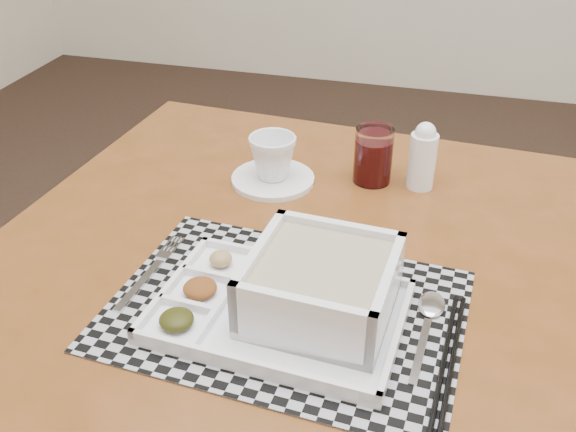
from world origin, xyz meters
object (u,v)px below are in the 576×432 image
object	(u,v)px
cup	(273,157)
serving_tray	(308,294)
juice_glass	(373,157)
dining_table	(304,300)
creamer_bottle	(423,156)

from	to	relation	value
cup	serving_tray	bearing A→B (deg)	-64.35
juice_glass	serving_tray	bearing A→B (deg)	-93.31
juice_glass	dining_table	bearing A→B (deg)	-101.92
cup	creamer_bottle	world-z (taller)	creamer_bottle
creamer_bottle	juice_glass	bearing A→B (deg)	-178.62
dining_table	serving_tray	distance (m)	0.17
serving_tray	creamer_bottle	xyz separation A→B (m)	(0.11, 0.39, 0.02)
dining_table	juice_glass	world-z (taller)	juice_glass
dining_table	creamer_bottle	size ratio (longest dim) A/B	8.45
dining_table	creamer_bottle	distance (m)	0.34
serving_tray	juice_glass	bearing A→B (deg)	86.69
dining_table	juice_glass	xyz separation A→B (m)	(0.06, 0.27, 0.12)
dining_table	cup	size ratio (longest dim) A/B	12.22
serving_tray	creamer_bottle	bearing A→B (deg)	74.63
cup	juice_glass	size ratio (longest dim) A/B	0.84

